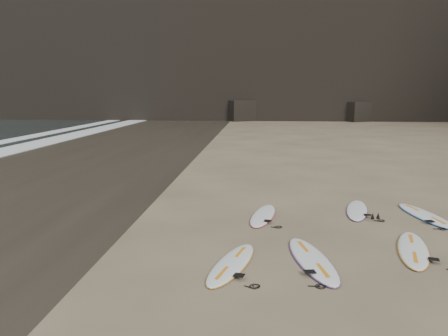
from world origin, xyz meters
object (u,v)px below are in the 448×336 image
object	(u,v)px
surfboard_6	(357,210)
surfboard_5	(263,215)
surfboard_0	(232,263)
surfboard_7	(425,215)
surfboard_2	(413,249)
surfboard_1	(312,259)

from	to	relation	value
surfboard_6	surfboard_5	bearing A→B (deg)	-151.22
surfboard_0	surfboard_6	bearing A→B (deg)	67.04
surfboard_6	surfboard_7	bearing A→B (deg)	-0.74
surfboard_2	surfboard_6	size ratio (longest dim) A/B	1.06
surfboard_1	surfboard_5	xyz separation A→B (m)	(-0.97, 3.24, -0.01)
surfboard_2	surfboard_7	distance (m)	3.06
surfboard_0	surfboard_1	distance (m)	1.68
surfboard_1	surfboard_5	bearing A→B (deg)	96.10
surfboard_2	surfboard_6	world-z (taller)	surfboard_2
surfboard_1	surfboard_5	world-z (taller)	surfboard_1
surfboard_0	surfboard_2	world-z (taller)	surfboard_2
surfboard_0	surfboard_6	size ratio (longest dim) A/B	1.01
surfboard_1	surfboard_6	world-z (taller)	surfboard_1
surfboard_0	surfboard_7	xyz separation A→B (m)	(5.20, 3.90, 0.00)
surfboard_6	surfboard_7	distance (m)	1.82
surfboard_6	surfboard_2	bearing A→B (deg)	-68.07
surfboard_2	surfboard_5	bearing A→B (deg)	157.97
surfboard_0	surfboard_7	world-z (taller)	surfboard_7
surfboard_2	surfboard_5	distance (m)	4.08
surfboard_0	surfboard_5	xyz separation A→B (m)	(0.67, 3.57, -0.00)
surfboard_5	surfboard_7	size ratio (longest dim) A/B	0.91
surfboard_2	surfboard_6	distance (m)	3.27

